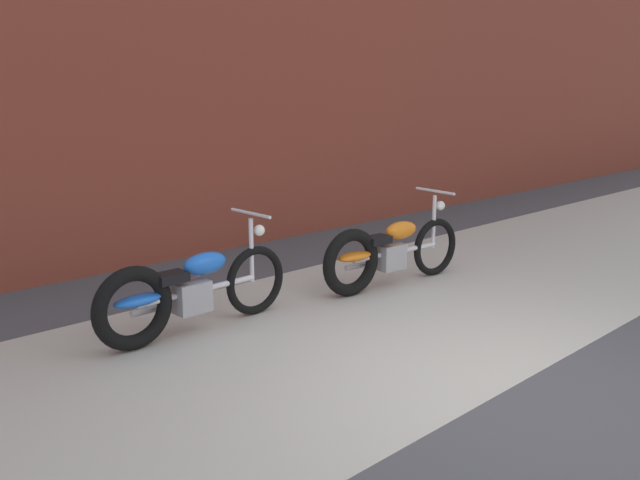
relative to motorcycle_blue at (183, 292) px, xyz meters
name	(u,v)px	position (x,y,z in m)	size (l,w,h in m)	color
ground_plane	(507,390)	(1.15, -2.57, -0.40)	(80.00, 80.00, 0.00)	#47474C
sidewalk_slab	(340,327)	(1.15, -0.82, -0.40)	(36.00, 3.50, 0.01)	#B2ADA3
brick_building_wall	(144,58)	(1.15, 2.63, 2.12)	(36.00, 0.50, 5.04)	brown
motorcycle_blue	(183,292)	(0.00, 0.00, 0.00)	(2.01, 0.58, 1.03)	black
motorcycle_orange	(385,253)	(2.39, -0.25, 0.00)	(2.01, 0.58, 1.03)	black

